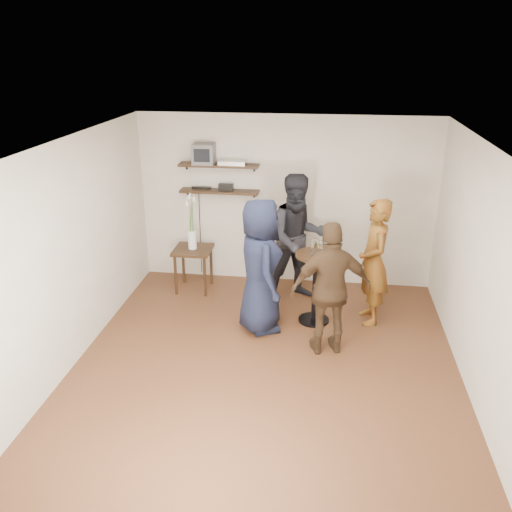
{
  "coord_description": "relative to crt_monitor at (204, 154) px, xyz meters",
  "views": [
    {
      "loc": [
        0.62,
        -5.46,
        3.57
      ],
      "look_at": [
        -0.17,
        0.4,
        1.22
      ],
      "focal_mm": 38.0,
      "sensor_mm": 36.0,
      "label": 1
    }
  ],
  "objects": [
    {
      "name": "wine_glass_br",
      "position": [
        1.77,
        -1.22,
        -0.9
      ],
      "size": [
        0.06,
        0.06,
        0.19
      ],
      "color": "silver",
      "rests_on": "drinks_table"
    },
    {
      "name": "power_strip",
      "position": [
        -0.07,
        0.05,
        -0.54
      ],
      "size": [
        0.3,
        0.05,
        0.03
      ],
      "primitive_type": "cube",
      "color": "black",
      "rests_on": "shelf_lower"
    },
    {
      "name": "person_navy",
      "position": [
        1.04,
        -1.51,
        -1.13
      ],
      "size": [
        0.85,
        1.02,
        1.78
      ],
      "primitive_type": "imported",
      "rotation": [
        0.0,
        0.0,
        1.95
      ],
      "color": "black",
      "rests_on": "room"
    },
    {
      "name": "person_plaid",
      "position": [
        2.49,
        -1.1,
        -1.16
      ],
      "size": [
        0.51,
        0.69,
        1.72
      ],
      "primitive_type": "imported",
      "rotation": [
        0.0,
        0.0,
        -1.41
      ],
      "color": "#B52814",
      "rests_on": "room"
    },
    {
      "name": "room",
      "position": [
        1.22,
        -2.38,
        -0.72
      ],
      "size": [
        4.58,
        5.08,
        2.68
      ],
      "color": "#4F2719",
      "rests_on": "ground"
    },
    {
      "name": "shelf_upper",
      "position": [
        0.22,
        0.0,
        -0.17
      ],
      "size": [
        1.2,
        0.25,
        0.04
      ],
      "primitive_type": "cube",
      "color": "black",
      "rests_on": "room"
    },
    {
      "name": "wine_glass_fl",
      "position": [
        1.69,
        -1.25,
        -0.9
      ],
      "size": [
        0.07,
        0.07,
        0.2
      ],
      "color": "silver",
      "rests_on": "drinks_table"
    },
    {
      "name": "person_brown",
      "position": [
        1.94,
        -1.96,
        -1.18
      ],
      "size": [
        1.05,
        0.65,
        1.67
      ],
      "primitive_type": "imported",
      "rotation": [
        0.0,
        0.0,
        3.41
      ],
      "color": "#3F2C1B",
      "rests_on": "room"
    },
    {
      "name": "vase_lilies",
      "position": [
        -0.12,
        -0.43,
        -1.07
      ],
      "size": [
        0.19,
        0.19,
        0.9
      ],
      "rotation": [
        0.0,
        0.0,
        0.0
      ],
      "color": "white",
      "rests_on": "side_table"
    },
    {
      "name": "drinks_table",
      "position": [
        1.74,
        -1.22,
        -1.38
      ],
      "size": [
        0.54,
        0.54,
        0.99
      ],
      "color": "black",
      "rests_on": "room"
    },
    {
      "name": "crt_monitor",
      "position": [
        0.0,
        0.0,
        0.0
      ],
      "size": [
        0.32,
        0.3,
        0.3
      ],
      "primitive_type": "cube",
      "color": "#59595B",
      "rests_on": "shelf_upper"
    },
    {
      "name": "dvd_deck",
      "position": [
        0.43,
        0.0,
        -0.12
      ],
      "size": [
        0.4,
        0.24,
        0.06
      ],
      "primitive_type": "cube",
      "color": "silver",
      "rests_on": "shelf_upper"
    },
    {
      "name": "wine_glass_fr",
      "position": [
        1.81,
        -1.26,
        -0.89
      ],
      "size": [
        0.07,
        0.07,
        0.2
      ],
      "color": "silver",
      "rests_on": "drinks_table"
    },
    {
      "name": "shelf_lower",
      "position": [
        0.22,
        0.0,
        -0.57
      ],
      "size": [
        1.2,
        0.25,
        0.04
      ],
      "primitive_type": "cube",
      "color": "black",
      "rests_on": "room"
    },
    {
      "name": "side_table",
      "position": [
        -0.12,
        -0.43,
        -1.46
      ],
      "size": [
        0.56,
        0.56,
        0.67
      ],
      "rotation": [
        0.0,
        0.0,
        0.0
      ],
      "color": "black",
      "rests_on": "room"
    },
    {
      "name": "radio",
      "position": [
        0.32,
        0.0,
        -0.5
      ],
      "size": [
        0.22,
        0.1,
        0.1
      ],
      "primitive_type": "cube",
      "color": "black",
      "rests_on": "shelf_lower"
    },
    {
      "name": "person_dark",
      "position": [
        1.46,
        -0.51,
        -1.08
      ],
      "size": [
        1.11,
        1.0,
        1.87
      ],
      "primitive_type": "imported",
      "rotation": [
        0.0,
        0.0,
        0.38
      ],
      "color": "black",
      "rests_on": "room"
    },
    {
      "name": "wine_glass_bl",
      "position": [
        1.73,
        -1.16,
        -0.9
      ],
      "size": [
        0.06,
        0.06,
        0.19
      ],
      "color": "silver",
      "rests_on": "drinks_table"
    }
  ]
}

